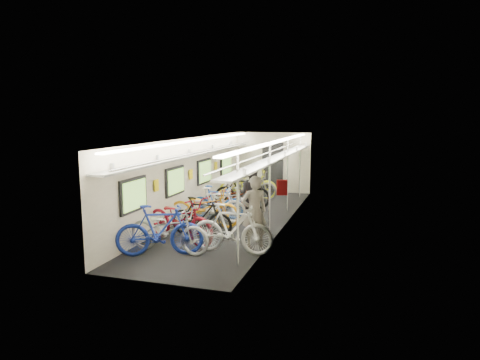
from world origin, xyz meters
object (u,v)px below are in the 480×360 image
Objects in this scene: passenger_mid at (252,194)px; backpack at (282,187)px; passenger_near at (254,212)px; bicycle_1 at (160,230)px; bicycle_0 at (169,229)px.

passenger_mid is 4.33× the size of backpack.
passenger_near is at bearing 112.81° from passenger_mid.
bicycle_1 is 2.21m from passenger_near.
bicycle_0 is 5.30× the size of backpack.
backpack reaches higher than bicycle_0.
passenger_near is 2.44m from passenger_mid.
passenger_mid is (1.02, 3.29, 0.29)m from bicycle_0.
passenger_near is at bearing -56.23° from bicycle_0.
passenger_near is 4.45× the size of backpack.
passenger_near reaches higher than bicycle_0.
passenger_near is at bearing -131.12° from backpack.
backpack is at bearing -43.19° from bicycle_0.
backpack is (2.18, 1.96, 0.75)m from bicycle_0.
passenger_mid is (1.10, 3.57, 0.25)m from bicycle_1.
passenger_mid reaches higher than backpack.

